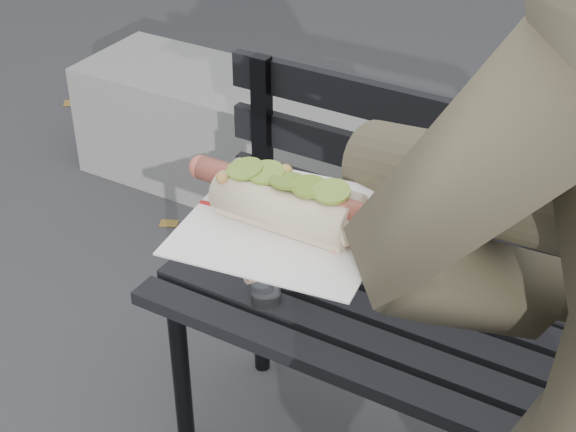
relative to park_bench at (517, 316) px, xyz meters
name	(u,v)px	position (x,y,z in m)	size (l,w,h in m)	color
park_bench	(517,316)	(0.00, 0.00, 0.00)	(1.50, 0.44, 0.88)	black
concrete_block	(246,139)	(-1.18, 0.85, -0.32)	(1.20, 0.40, 0.40)	slate
held_hotdog	(502,212)	(0.12, -0.71, 0.67)	(0.62, 0.30, 0.20)	#4A4531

